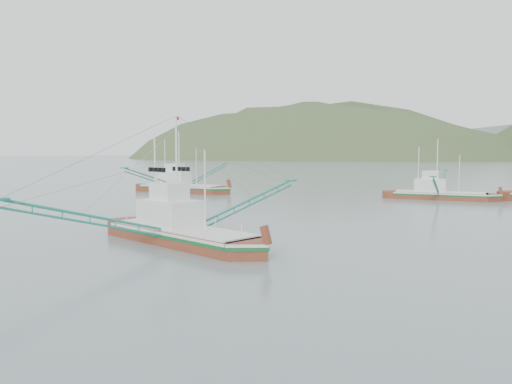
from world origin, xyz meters
The scene contains 5 objects.
ground centered at (0.00, 0.00, 0.00)m, with size 1200.00×1200.00×0.00m, color slate.
main_boat centered at (-2.03, -0.53, 1.65)m, with size 13.31×23.15×9.46m.
bg_boat_far centered at (5.18, 42.05, 1.40)m, with size 12.09×21.12×8.61m.
bg_boat_left centered at (-31.01, 31.77, 1.39)m, with size 14.09×25.00×10.14m.
headland_left centered at (-180.00, 360.00, 0.00)m, with size 448.00×308.00×210.00m, color #3D5029.
Camera 1 is at (21.21, -26.15, 6.36)m, focal length 35.00 mm.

